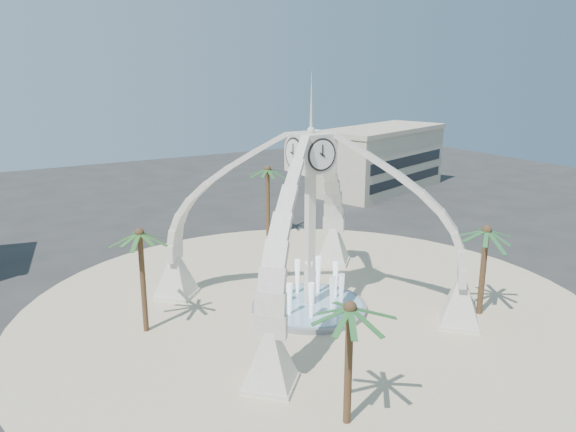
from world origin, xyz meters
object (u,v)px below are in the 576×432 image
clock_tower (310,220)px  palm_south (350,310)px  palm_north (268,170)px  palm_west (140,235)px  palm_east (487,231)px  fountain (309,306)px

clock_tower → palm_south: (-5.52, -11.71, -0.65)m
palm_north → palm_west: bearing=-139.8°
palm_west → palm_north: bearing=40.2°
palm_east → palm_north: bearing=98.3°
clock_tower → palm_east: size_ratio=2.65×
clock_tower → palm_east: (9.61, -6.60, -0.59)m
palm_east → palm_west: palm_west is taller
palm_east → palm_west: (-20.36, 9.21, 0.57)m
fountain → palm_north: (6.15, 16.92, 6.40)m
fountain → palm_east: size_ratio=1.18×
palm_north → palm_south: bearing=-112.2°
fountain → palm_east: (9.61, -6.60, 5.62)m
clock_tower → palm_north: clock_tower is taller
palm_south → palm_north: bearing=67.8°
palm_north → palm_south: palm_north is taller
palm_west → palm_south: palm_west is taller
palm_north → palm_south: 30.93m
clock_tower → palm_north: 18.00m
palm_north → fountain: bearing=-110.0°
palm_west → palm_south: (5.23, -14.33, -0.63)m
fountain → palm_north: size_ratio=1.05×
palm_south → fountain: bearing=64.8°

